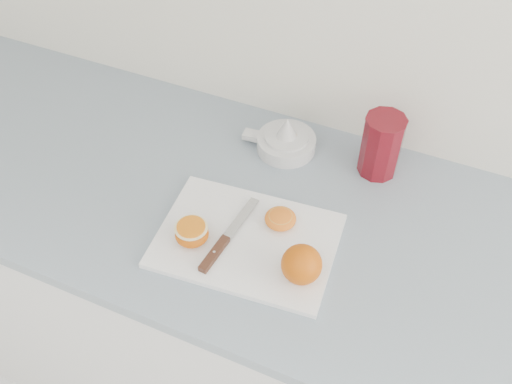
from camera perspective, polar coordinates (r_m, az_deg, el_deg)
counter at (r=1.54m, az=2.22°, el=-13.17°), size 2.50×0.64×0.89m
cutting_board at (r=1.12m, az=-0.94°, el=-4.87°), size 0.37×0.28×0.01m
whole_orange at (r=1.04m, az=4.58°, el=-7.23°), size 0.08×0.08×0.08m
half_orange at (r=1.11m, az=-6.44°, el=-4.10°), size 0.07×0.07×0.04m
squeezed_shell at (r=1.13m, az=2.45°, el=-2.67°), size 0.06×0.06×0.03m
paring_knife at (r=1.10m, az=-3.69°, el=-5.53°), size 0.04×0.21×0.01m
citrus_juicer at (r=1.30m, az=2.99°, el=5.16°), size 0.17×0.13×0.09m
red_tumbler at (r=1.24m, az=12.38°, el=4.38°), size 0.09×0.09×0.14m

